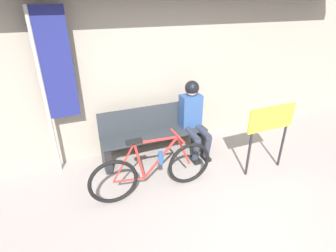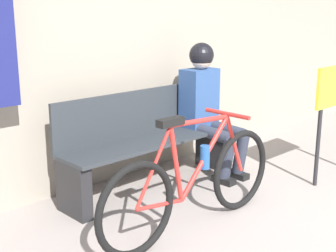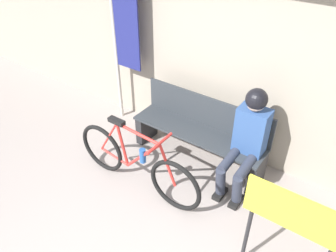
{
  "view_description": "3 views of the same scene",
  "coord_description": "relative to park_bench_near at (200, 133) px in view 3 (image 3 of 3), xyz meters",
  "views": [
    {
      "loc": [
        -1.54,
        -1.72,
        2.41
      ],
      "look_at": [
        -0.24,
        1.38,
        0.76
      ],
      "focal_mm": 28.0,
      "sensor_mm": 36.0,
      "label": 1
    },
    {
      "loc": [
        -2.9,
        -1.1,
        1.55
      ],
      "look_at": [
        -0.51,
        1.37,
        0.68
      ],
      "focal_mm": 50.0,
      "sensor_mm": 36.0,
      "label": 2
    },
    {
      "loc": [
        1.27,
        -1.04,
        2.83
      ],
      "look_at": [
        -0.52,
        1.48,
        0.62
      ],
      "focal_mm": 35.0,
      "sensor_mm": 36.0,
      "label": 3
    }
  ],
  "objects": [
    {
      "name": "storefront_wall",
      "position": [
        0.3,
        0.42,
        1.26
      ],
      "size": [
        12.0,
        0.56,
        3.2
      ],
      "color": "#9E9384",
      "rests_on": "ground_plane"
    },
    {
      "name": "park_bench_near",
      "position": [
        0.0,
        0.0,
        0.0
      ],
      "size": [
        1.71,
        0.42,
        0.85
      ],
      "color": "#2D3338",
      "rests_on": "ground_plane"
    },
    {
      "name": "bicycle",
      "position": [
        -0.32,
        -0.85,
        -0.05
      ],
      "size": [
        1.71,
        0.4,
        0.86
      ],
      "color": "black",
      "rests_on": "ground_plane"
    },
    {
      "name": "person_seated",
      "position": [
        0.65,
        -0.11,
        0.31
      ],
      "size": [
        0.34,
        0.63,
        1.24
      ],
      "color": "#2D3342",
      "rests_on": "ground_plane"
    },
    {
      "name": "banner_pole",
      "position": [
        -1.34,
        0.18,
        1.06
      ],
      "size": [
        0.45,
        0.05,
        2.34
      ],
      "color": "#B7B2A8",
      "rests_on": "ground_plane"
    },
    {
      "name": "signboard",
      "position": [
        1.41,
        -1.03,
        0.38
      ],
      "size": [
        0.78,
        0.04,
        1.06
      ],
      "color": "#232326",
      "rests_on": "ground_plane"
    }
  ]
}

